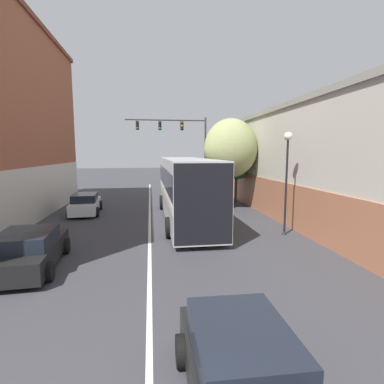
% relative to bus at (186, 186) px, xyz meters
% --- Properties ---
extents(lane_center_line, '(0.14, 43.13, 0.01)m').
position_rel_bus_xyz_m(lane_center_line, '(-2.14, -0.56, -2.05)').
color(lane_center_line, silver).
rests_on(lane_center_line, ground_plane).
extents(building_right_storefront, '(6.62, 27.03, 6.75)m').
position_rel_bus_xyz_m(building_right_storefront, '(8.50, -0.45, 1.44)').
color(building_right_storefront, '#B7B2A3').
rests_on(building_right_storefront, ground_plane).
extents(bus, '(2.85, 11.88, 3.66)m').
position_rel_bus_xyz_m(bus, '(0.00, 0.00, 0.00)').
color(bus, '#B7B7BC').
rests_on(bus, ground_plane).
extents(hatchback_foreground, '(1.93, 4.01, 1.33)m').
position_rel_bus_xyz_m(hatchback_foreground, '(-0.71, -13.49, -1.42)').
color(hatchback_foreground, black).
rests_on(hatchback_foreground, ground_plane).
extents(parked_car_left_near, '(2.36, 4.42, 1.34)m').
position_rel_bus_xyz_m(parked_car_left_near, '(-6.29, -6.78, -1.40)').
color(parked_car_left_near, black).
rests_on(parked_car_left_near, ground_plane).
extents(parked_car_left_mid, '(2.15, 4.33, 1.34)m').
position_rel_bus_xyz_m(parked_car_left_mid, '(-6.35, 2.81, -1.41)').
color(parked_car_left_mid, silver).
rests_on(parked_car_left_mid, ground_plane).
extents(traffic_signal_gantry, '(7.57, 0.36, 7.32)m').
position_rel_bus_xyz_m(traffic_signal_gantry, '(0.84, 10.99, 3.34)').
color(traffic_signal_gantry, '#333338').
rests_on(traffic_signal_gantry, ground_plane).
extents(street_lamp, '(0.40, 0.40, 4.98)m').
position_rel_bus_xyz_m(street_lamp, '(4.43, -3.89, 1.29)').
color(street_lamp, black).
rests_on(street_lamp, ground_plane).
extents(street_tree_near, '(3.74, 3.37, 6.39)m').
position_rel_bus_xyz_m(street_tree_near, '(3.59, 3.19, 2.27)').
color(street_tree_near, '#3D2D1E').
rests_on(street_tree_near, ground_plane).
extents(street_tree_far, '(3.06, 2.75, 5.28)m').
position_rel_bus_xyz_m(street_tree_far, '(4.65, 5.41, 1.54)').
color(street_tree_far, '#4C3823').
rests_on(street_tree_far, ground_plane).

